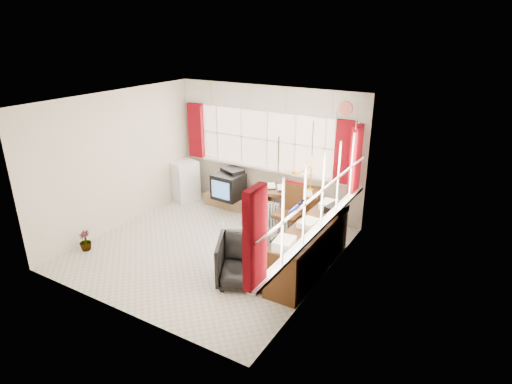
{
  "coord_description": "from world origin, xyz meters",
  "views": [
    {
      "loc": [
        3.95,
        -5.16,
        3.55
      ],
      "look_at": [
        0.58,
        0.55,
        0.96
      ],
      "focal_mm": 30.0,
      "sensor_mm": 36.0,
      "label": 1
    }
  ],
  "objects_px": {
    "desk_lamp": "(311,173)",
    "desk": "(286,205)",
    "task_chair": "(291,210)",
    "tv_bench": "(238,201)",
    "radiator": "(269,219)",
    "mini_fridge": "(184,180)",
    "office_chair": "(244,261)",
    "credenza": "(309,248)",
    "crt_tv": "(228,186)"
  },
  "relations": [
    {
      "from": "task_chair",
      "to": "tv_bench",
      "type": "height_order",
      "value": "task_chair"
    },
    {
      "from": "credenza",
      "to": "tv_bench",
      "type": "height_order",
      "value": "credenza"
    },
    {
      "from": "desk",
      "to": "radiator",
      "type": "relative_size",
      "value": 2.36
    },
    {
      "from": "radiator",
      "to": "mini_fridge",
      "type": "distance_m",
      "value": 2.4
    },
    {
      "from": "task_chair",
      "to": "tv_bench",
      "type": "distance_m",
      "value": 1.78
    },
    {
      "from": "radiator",
      "to": "office_chair",
      "type": "bearing_deg",
      "value": -73.58
    },
    {
      "from": "radiator",
      "to": "mini_fridge",
      "type": "relative_size",
      "value": 0.67
    },
    {
      "from": "radiator",
      "to": "tv_bench",
      "type": "bearing_deg",
      "value": 150.1
    },
    {
      "from": "tv_bench",
      "to": "task_chair",
      "type": "bearing_deg",
      "value": -24.68
    },
    {
      "from": "desk_lamp",
      "to": "office_chair",
      "type": "xyz_separation_m",
      "value": [
        -0.03,
        -2.28,
        -0.68
      ]
    },
    {
      "from": "desk",
      "to": "credenza",
      "type": "height_order",
      "value": "credenza"
    },
    {
      "from": "tv_bench",
      "to": "office_chair",
      "type": "bearing_deg",
      "value": -55.28
    },
    {
      "from": "office_chair",
      "to": "mini_fridge",
      "type": "xyz_separation_m",
      "value": [
        -2.84,
        2.11,
        0.07
      ]
    },
    {
      "from": "crt_tv",
      "to": "radiator",
      "type": "bearing_deg",
      "value": -20.42
    },
    {
      "from": "crt_tv",
      "to": "mini_fridge",
      "type": "relative_size",
      "value": 0.69
    },
    {
      "from": "tv_bench",
      "to": "desk_lamp",
      "type": "bearing_deg",
      "value": -0.77
    },
    {
      "from": "office_chair",
      "to": "crt_tv",
      "type": "distance_m",
      "value": 2.71
    },
    {
      "from": "radiator",
      "to": "crt_tv",
      "type": "distance_m",
      "value": 1.31
    },
    {
      "from": "desk_lamp",
      "to": "mini_fridge",
      "type": "xyz_separation_m",
      "value": [
        -2.87,
        -0.17,
        -0.61
      ]
    },
    {
      "from": "desk",
      "to": "crt_tv",
      "type": "bearing_deg",
      "value": 178.54
    },
    {
      "from": "desk",
      "to": "mini_fridge",
      "type": "bearing_deg",
      "value": 179.24
    },
    {
      "from": "credenza",
      "to": "desk",
      "type": "bearing_deg",
      "value": 129.26
    },
    {
      "from": "credenza",
      "to": "mini_fridge",
      "type": "distance_m",
      "value": 3.77
    },
    {
      "from": "desk",
      "to": "radiator",
      "type": "xyz_separation_m",
      "value": [
        -0.11,
        -0.41,
        -0.16
      ]
    },
    {
      "from": "desk_lamp",
      "to": "tv_bench",
      "type": "height_order",
      "value": "desk_lamp"
    },
    {
      "from": "crt_tv",
      "to": "mini_fridge",
      "type": "height_order",
      "value": "mini_fridge"
    },
    {
      "from": "desk",
      "to": "desk_lamp",
      "type": "height_order",
      "value": "desk_lamp"
    },
    {
      "from": "office_chair",
      "to": "mini_fridge",
      "type": "relative_size",
      "value": 0.91
    },
    {
      "from": "desk_lamp",
      "to": "desk",
      "type": "bearing_deg",
      "value": -153.75
    },
    {
      "from": "desk_lamp",
      "to": "crt_tv",
      "type": "xyz_separation_m",
      "value": [
        -1.72,
        -0.17,
        -0.53
      ]
    },
    {
      "from": "desk_lamp",
      "to": "credenza",
      "type": "bearing_deg",
      "value": -66.25
    },
    {
      "from": "tv_bench",
      "to": "crt_tv",
      "type": "bearing_deg",
      "value": -117.77
    },
    {
      "from": "task_chair",
      "to": "crt_tv",
      "type": "height_order",
      "value": "task_chair"
    },
    {
      "from": "radiator",
      "to": "desk_lamp",
      "type": "bearing_deg",
      "value": 49.83
    },
    {
      "from": "credenza",
      "to": "task_chair",
      "type": "bearing_deg",
      "value": 131.69
    },
    {
      "from": "tv_bench",
      "to": "mini_fridge",
      "type": "relative_size",
      "value": 1.65
    },
    {
      "from": "desk_lamp",
      "to": "tv_bench",
      "type": "xyz_separation_m",
      "value": [
        -1.62,
        0.02,
        -0.91
      ]
    },
    {
      "from": "tv_bench",
      "to": "radiator",
      "type": "bearing_deg",
      "value": -29.9
    },
    {
      "from": "credenza",
      "to": "mini_fridge",
      "type": "bearing_deg",
      "value": 159.32
    },
    {
      "from": "task_chair",
      "to": "mini_fridge",
      "type": "bearing_deg",
      "value": 169.3
    },
    {
      "from": "mini_fridge",
      "to": "radiator",
      "type": "bearing_deg",
      "value": -10.75
    },
    {
      "from": "desk",
      "to": "desk_lamp",
      "type": "xyz_separation_m",
      "value": [
        0.4,
        0.2,
        0.64
      ]
    },
    {
      "from": "credenza",
      "to": "crt_tv",
      "type": "xyz_separation_m",
      "value": [
        -2.38,
        1.33,
        0.12
      ]
    },
    {
      "from": "desk",
      "to": "task_chair",
      "type": "distance_m",
      "value": 0.63
    },
    {
      "from": "desk_lamp",
      "to": "radiator",
      "type": "relative_size",
      "value": 0.83
    },
    {
      "from": "desk",
      "to": "task_chair",
      "type": "height_order",
      "value": "task_chair"
    },
    {
      "from": "task_chair",
      "to": "radiator",
      "type": "height_order",
      "value": "task_chair"
    },
    {
      "from": "office_chair",
      "to": "crt_tv",
      "type": "xyz_separation_m",
      "value": [
        -1.69,
        2.11,
        0.16
      ]
    },
    {
      "from": "office_chair",
      "to": "credenza",
      "type": "height_order",
      "value": "credenza"
    },
    {
      "from": "desk",
      "to": "tv_bench",
      "type": "distance_m",
      "value": 1.27
    }
  ]
}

